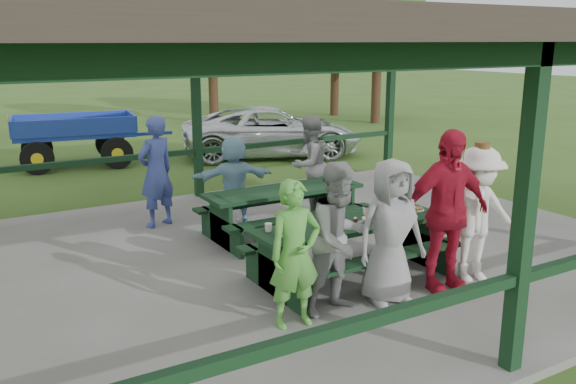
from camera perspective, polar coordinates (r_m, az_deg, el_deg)
ground at (r=9.03m, az=1.08°, el=-6.13°), size 90.00×90.00×0.00m
concrete_slab at (r=9.01m, az=1.08°, el=-5.83°), size 10.00×8.00×0.10m
pavilion_structure at (r=8.47m, az=1.18°, el=14.42°), size 10.60×8.60×3.24m
picnic_table_near at (r=7.92m, az=5.89°, el=-4.72°), size 2.63×1.39×0.75m
picnic_table_far at (r=9.61m, az=-0.37°, el=-1.28°), size 2.54×1.39×0.75m
table_setting at (r=7.84m, az=5.82°, el=-2.56°), size 2.42×0.45×0.10m
contestant_green at (r=6.49m, az=0.65°, el=-5.84°), size 0.63×0.45×1.61m
contestant_grey_left at (r=6.81m, az=4.92°, el=-4.35°), size 0.90×0.74×1.74m
contestant_grey_mid at (r=7.14m, az=9.58°, el=-3.70°), size 0.92×0.68×1.72m
contestant_red at (r=7.59m, az=14.57°, el=-1.77°), size 1.24×0.69×2.01m
contestant_white_fedora at (r=8.05m, az=17.28°, el=-2.01°), size 1.27×0.95×1.80m
spectator_lblue at (r=10.20m, az=-5.09°, el=1.14°), size 1.44×0.74×1.49m
spectator_blue at (r=10.20m, az=-12.23°, el=1.88°), size 0.78×0.64×1.84m
spectator_grey at (r=10.80m, az=2.00°, el=2.58°), size 1.01×0.89×1.73m
pickup_truck at (r=16.71m, az=-1.50°, el=5.66°), size 5.33×3.77×1.35m
farm_trailer at (r=16.32m, az=-19.27°, el=4.71°), size 3.98×2.09×1.38m
tree_mid at (r=23.74m, az=-7.16°, el=14.65°), size 3.22×3.22×5.03m
tree_right at (r=23.69m, az=8.47°, el=15.59°), size 3.60×3.60×5.63m
tree_far_right at (r=26.00m, az=4.50°, el=15.63°), size 3.64×3.64×5.68m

